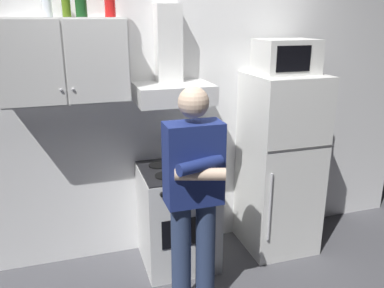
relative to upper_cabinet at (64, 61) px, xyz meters
The scene contains 10 objects.
ground_plane 1.98m from the upper_cabinet, 23.77° to the right, with size 7.00×7.00×0.00m, color #4C4C51.
back_wall_tiled 0.97m from the upper_cabinet, 14.86° to the left, with size 4.80×0.10×2.70m, color white.
upper_cabinet is the anchor object (origin of this frame).
stove_oven 1.55m from the upper_cabinet, ahead, with size 0.60×0.62×0.87m.
range_hood 0.81m from the upper_cabinet, ahead, with size 0.60×0.44×0.75m.
refrigerator 2.00m from the upper_cabinet, ahead, with size 0.60×0.62×1.60m.
microwave 1.75m from the upper_cabinet, ahead, with size 0.48×0.37×0.28m.
person_standing 1.35m from the upper_cabinet, 44.26° to the right, with size 0.38×0.33×1.64m.
cooking_pot 1.26m from the upper_cabinet, 14.73° to the right, with size 0.28×0.18×0.11m.
bottle_olive_oil 0.41m from the upper_cabinet, 10.44° to the left, with size 0.06×0.06×0.23m.
Camera 1 is at (-0.85, -2.69, 2.05)m, focal length 37.25 mm.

